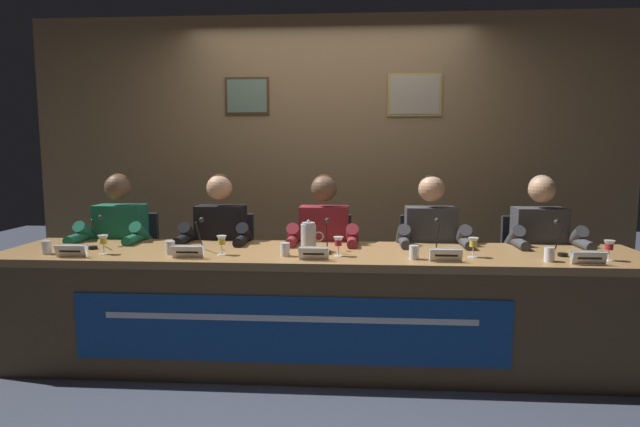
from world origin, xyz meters
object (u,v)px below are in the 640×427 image
at_px(juice_glass_far_left, 103,241).
at_px(water_cup_far_right, 549,255).
at_px(juice_glass_left, 222,242).
at_px(juice_glass_center, 338,243).
at_px(water_cup_left, 170,248).
at_px(chair_center, 325,276).
at_px(water_cup_right, 414,253).
at_px(chair_right, 427,278).
at_px(microphone_right, 438,241).
at_px(microphone_far_left, 96,237).
at_px(panelist_right, 431,247).
at_px(nameplate_far_left, 72,251).
at_px(chair_far_right, 531,279).
at_px(microphone_left, 198,240).
at_px(water_pitcher_central, 309,237).
at_px(panelist_far_left, 116,243).
at_px(water_cup_far_left, 47,248).
at_px(nameplate_right, 446,255).
at_px(chair_far_left, 129,273).
at_px(nameplate_far_right, 588,258).
at_px(panelist_left, 219,244).
at_px(microphone_far_right, 561,243).
at_px(nameplate_center, 314,253).
at_px(water_cup_center, 285,250).
at_px(juice_glass_far_right, 609,247).
at_px(conference_table, 318,290).
at_px(panelist_far_right, 542,248).
at_px(microphone_center, 327,241).
at_px(nameplate_left, 188,252).
at_px(chair_left, 226,274).
at_px(juice_glass_right, 473,244).

relative_size(juice_glass_far_left, water_cup_far_right, 1.46).
height_order(juice_glass_left, juice_glass_center, same).
relative_size(juice_glass_far_left, water_cup_left, 1.46).
xyz_separation_m(chair_center, water_cup_right, (0.59, -0.79, 0.35)).
xyz_separation_m(juice_glass_far_left, chair_center, (1.37, 0.77, -0.39)).
distance_m(chair_right, microphone_right, 0.69).
height_order(microphone_far_left, panelist_right, panelist_right).
xyz_separation_m(chair_center, chair_right, (0.78, 0.00, 0.00)).
xyz_separation_m(nameplate_far_left, chair_far_right, (3.09, 0.87, -0.35)).
distance_m(microphone_left, panelist_right, 1.64).
distance_m(microphone_left, water_pitcher_central, 0.72).
xyz_separation_m(panelist_right, water_cup_right, (-0.19, -0.59, 0.07)).
relative_size(panelist_far_left, water_cup_far_left, 14.60).
bearing_deg(nameplate_right, panelist_right, 89.05).
relative_size(chair_far_left, nameplate_far_right, 4.77).
bearing_deg(panelist_left, water_cup_far_left, -148.57).
bearing_deg(microphone_far_right, nameplate_far_right, -79.23).
relative_size(nameplate_far_right, water_pitcher_central, 0.91).
relative_size(nameplate_center, chair_right, 0.20).
distance_m(juice_glass_left, water_cup_center, 0.41).
relative_size(water_cup_right, juice_glass_far_right, 0.69).
xyz_separation_m(panelist_left, chair_far_right, (2.34, 0.20, -0.28)).
distance_m(panelist_far_left, microphone_left, 0.89).
xyz_separation_m(microphone_far_left, water_cup_far_right, (2.91, -0.24, -0.04)).
bearing_deg(water_pitcher_central, microphone_far_left, 179.24).
bearing_deg(conference_table, juice_glass_far_right, -1.97).
bearing_deg(panelist_far_right, nameplate_far_right, -88.24).
bearing_deg(microphone_right, panelist_far_right, 25.22).
bearing_deg(water_cup_far_left, water_cup_far_right, -0.30).
xyz_separation_m(microphone_right, chair_far_right, (0.79, 0.57, -0.38)).
height_order(water_cup_center, microphone_center, microphone_center).
xyz_separation_m(microphone_left, nameplate_center, (0.77, -0.21, -0.03)).
bearing_deg(conference_table, nameplate_center, -95.40).
height_order(microphone_center, juice_glass_far_right, microphone_center).
bearing_deg(juice_glass_far_left, chair_center, 29.29).
height_order(nameplate_far_left, water_cup_right, water_cup_right).
distance_m(conference_table, water_cup_left, 0.98).
xyz_separation_m(chair_right, panelist_far_right, (0.78, -0.20, 0.28)).
bearing_deg(microphone_center, juice_glass_far_right, -4.40).
bearing_deg(nameplate_left, juice_glass_far_left, 171.68).
relative_size(microphone_left, water_pitcher_central, 1.03).
xyz_separation_m(juice_glass_far_left, microphone_center, (1.42, 0.14, -0.01)).
xyz_separation_m(microphone_center, nameplate_right, (0.72, -0.22, -0.03)).
bearing_deg(water_cup_far_left, chair_far_right, 13.41).
bearing_deg(nameplate_far_right, chair_left, 159.65).
xyz_separation_m(chair_left, panelist_left, (0.00, -0.20, 0.28)).
distance_m(juice_glass_right, water_pitcher_central, 1.04).
height_order(nameplate_left, juice_glass_right, juice_glass_right).
relative_size(chair_left, water_cup_far_right, 10.75).
relative_size(water_cup_far_left, chair_left, 0.09).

